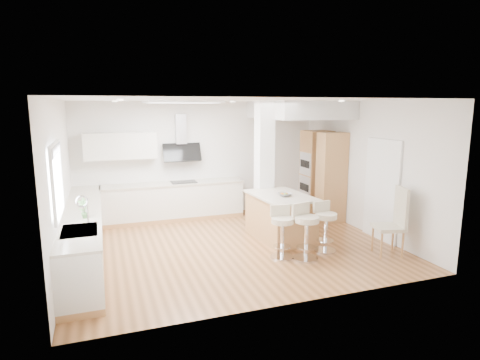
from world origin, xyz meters
name	(u,v)px	position (x,y,z in m)	size (l,w,h in m)	color
ground	(233,245)	(0.00, 0.00, 0.00)	(6.00, 6.00, 0.00)	#A1693B
ceiling	(233,245)	(0.00, 0.00, 0.00)	(6.00, 5.00, 0.02)	silver
wall_back	(201,159)	(0.00, 2.50, 1.40)	(6.00, 0.04, 2.80)	silver
wall_left	(60,185)	(-3.00, 0.00, 1.40)	(0.04, 5.00, 2.80)	silver
wall_right	(365,167)	(3.00, 0.00, 1.40)	(0.04, 5.00, 2.80)	silver
skylight	(183,102)	(-0.79, 0.60, 2.77)	(4.10, 2.10, 0.06)	white
window_left	(56,177)	(-2.96, -0.90, 1.69)	(0.06, 1.28, 1.07)	white
doorway_right	(382,191)	(2.97, -0.60, 1.00)	(0.05, 1.00, 2.10)	#3F3A32
counter_left	(84,234)	(-2.70, 0.23, 0.46)	(0.63, 4.50, 1.35)	tan
counter_back	(166,192)	(-0.91, 2.22, 0.70)	(3.62, 0.63, 2.50)	tan
pillar	(264,166)	(1.05, 0.95, 1.40)	(0.35, 0.35, 2.80)	white
soffit	(299,110)	(2.10, 1.40, 2.60)	(1.78, 2.20, 0.40)	silver
oven_column	(322,175)	(2.68, 1.23, 1.05)	(0.63, 1.21, 2.10)	tan
peninsula	(280,216)	(1.06, 0.09, 0.47)	(1.11, 1.59, 0.99)	tan
bar_stool_a	(282,229)	(0.65, -0.87, 0.53)	(0.47, 0.47, 0.94)	silver
bar_stool_b	(306,228)	(1.01, -1.07, 0.56)	(0.55, 0.55, 1.00)	silver
bar_stool_c	(325,224)	(1.55, -0.84, 0.52)	(0.46, 0.46, 0.93)	silver
dining_chair	(395,219)	(2.64, -1.41, 0.67)	(0.60, 0.60, 1.26)	beige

